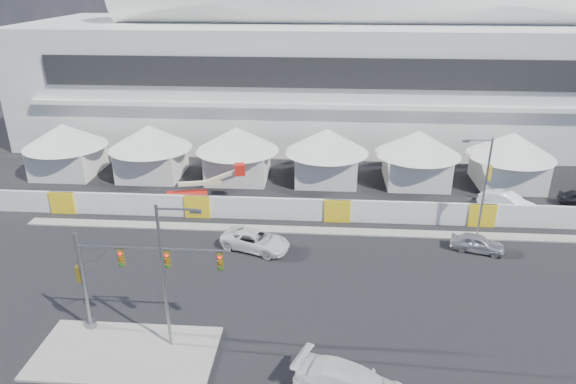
# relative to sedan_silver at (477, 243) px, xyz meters

# --- Properties ---
(ground) EXTENTS (160.00, 160.00, 0.00)m
(ground) POSITION_rel_sedan_silver_xyz_m (-16.55, -10.14, -0.67)
(ground) COLOR black
(ground) RESTS_ON ground
(median_island) EXTENTS (10.00, 5.00, 0.15)m
(median_island) POSITION_rel_sedan_silver_xyz_m (-22.55, -13.14, -0.60)
(median_island) COLOR gray
(median_island) RESTS_ON ground
(far_curb) EXTENTS (80.00, 1.20, 0.12)m
(far_curb) POSITION_rel_sedan_silver_xyz_m (3.45, 2.36, -0.61)
(far_curb) COLOR gray
(far_curb) RESTS_ON ground
(stadium) EXTENTS (80.00, 24.80, 21.98)m
(stadium) POSITION_rel_sedan_silver_xyz_m (-7.84, 31.36, 8.78)
(stadium) COLOR silver
(stadium) RESTS_ON ground
(tent_row) EXTENTS (53.40, 8.40, 5.40)m
(tent_row) POSITION_rel_sedan_silver_xyz_m (-16.05, 13.86, 2.48)
(tent_row) COLOR silver
(tent_row) RESTS_ON ground
(hoarding_fence) EXTENTS (70.00, 0.25, 2.00)m
(hoarding_fence) POSITION_rel_sedan_silver_xyz_m (-10.55, 4.36, 0.33)
(hoarding_fence) COLOR white
(hoarding_fence) RESTS_ON ground
(sedan_silver) EXTENTS (2.59, 4.22, 1.34)m
(sedan_silver) POSITION_rel_sedan_silver_xyz_m (0.00, 0.00, 0.00)
(sedan_silver) COLOR #BABBC0
(sedan_silver) RESTS_ON ground
(pickup_curb) EXTENTS (4.12, 5.83, 1.48)m
(pickup_curb) POSITION_rel_sedan_silver_xyz_m (-16.85, -0.89, 0.07)
(pickup_curb) COLOR white
(pickup_curb) RESTS_ON ground
(lot_car_a) EXTENTS (4.48, 4.84, 1.62)m
(lot_car_a) POSITION_rel_sedan_silver_xyz_m (4.61, 7.58, 0.14)
(lot_car_a) COLOR white
(lot_car_a) RESTS_ON ground
(traffic_mast) EXTENTS (8.94, 0.61, 6.27)m
(traffic_mast) POSITION_rel_sedan_silver_xyz_m (-23.26, -11.14, 3.03)
(traffic_mast) COLOR slate
(traffic_mast) RESTS_ON median_island
(streetlight_median) EXTENTS (2.40, 0.24, 8.67)m
(streetlight_median) POSITION_rel_sedan_silver_xyz_m (-19.98, -12.30, 4.46)
(streetlight_median) COLOR gray
(streetlight_median) RESTS_ON median_island
(streetlight_curb) EXTENTS (2.45, 0.55, 8.27)m
(streetlight_curb) POSITION_rel_sedan_silver_xyz_m (0.47, 2.36, 4.13)
(streetlight_curb) COLOR gray
(streetlight_curb) RESTS_ON ground
(boom_lift) EXTENTS (7.39, 2.41, 3.66)m
(boom_lift) POSITION_rel_sedan_silver_xyz_m (-23.44, 6.84, 0.31)
(boom_lift) COLOR red
(boom_lift) RESTS_ON ground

